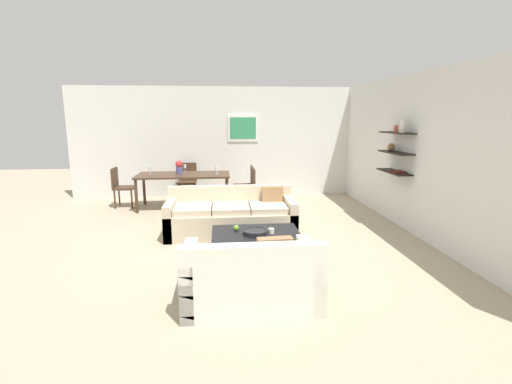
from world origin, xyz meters
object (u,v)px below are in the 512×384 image
at_px(sofa_beige, 231,217).
at_px(apple_on_coffee_table, 236,228).
at_px(loveseat_white, 251,277).
at_px(dining_table, 184,177).
at_px(dining_chair_head, 187,179).
at_px(wine_glass_head, 185,167).
at_px(dining_chair_right_far, 247,182).
at_px(dining_chair_left_far, 120,185).
at_px(candle_jar, 271,231).
at_px(decorative_bowl, 255,232).
at_px(centerpiece_vase, 179,167).
at_px(wine_glass_right_far, 217,168).
at_px(wine_glass_left_far, 150,169).
at_px(dining_chair_right_near, 248,186).
at_px(coffee_table, 256,246).
at_px(wine_glass_right_near, 217,169).

height_order(sofa_beige, apple_on_coffee_table, sofa_beige).
distance_m(loveseat_white, dining_table, 4.59).
bearing_deg(dining_table, dining_chair_head, 90.00).
distance_m(apple_on_coffee_table, wine_glass_head, 3.62).
distance_m(loveseat_white, dining_chair_right_far, 4.66).
distance_m(sofa_beige, dining_chair_left_far, 3.24).
bearing_deg(loveseat_white, dining_chair_right_far, 86.51).
relative_size(candle_jar, dining_chair_left_far, 0.10).
bearing_deg(decorative_bowl, centerpiece_vase, 112.53).
height_order(dining_table, dining_chair_left_far, dining_chair_left_far).
bearing_deg(dining_chair_right_far, wine_glass_right_far, -172.19).
distance_m(wine_glass_head, centerpiece_vase, 0.37).
distance_m(wine_glass_head, wine_glass_left_far, 0.78).
height_order(dining_chair_right_near, dining_chair_right_far, same).
height_order(decorative_bowl, apple_on_coffee_table, apple_on_coffee_table).
height_order(loveseat_white, apple_on_coffee_table, loveseat_white).
relative_size(loveseat_white, wine_glass_right_far, 8.76).
distance_m(coffee_table, dining_table, 3.48).
distance_m(coffee_table, wine_glass_right_far, 3.42).
distance_m(coffee_table, apple_on_coffee_table, 0.39).
bearing_deg(dining_chair_left_far, coffee_table, -51.52).
xyz_separation_m(dining_table, wine_glass_left_far, (-0.73, 0.11, 0.17)).
relative_size(sofa_beige, decorative_bowl, 6.43).
height_order(wine_glass_right_near, centerpiece_vase, centerpiece_vase).
distance_m(dining_table, dining_chair_right_near, 1.43).
bearing_deg(coffee_table, dining_chair_right_near, 87.83).
bearing_deg(dining_chair_right_near, candle_jar, -88.16).
xyz_separation_m(decorative_bowl, wine_glass_left_far, (-2.00, 3.35, 0.44)).
height_order(dining_chair_right_near, dining_chair_left_far, same).
bearing_deg(dining_chair_right_far, wine_glass_head, 172.16).
bearing_deg(coffee_table, dining_table, 112.07).
distance_m(dining_chair_head, wine_glass_left_far, 1.11).
bearing_deg(loveseat_white, centerpiece_vase, 105.13).
distance_m(dining_chair_right_far, wine_glass_right_near, 0.84).
bearing_deg(wine_glass_right_far, wine_glass_head, 158.43).
bearing_deg(dining_table, sofa_beige, -63.51).
bearing_deg(wine_glass_right_near, wine_glass_left_far, 171.07).
bearing_deg(wine_glass_head, wine_glass_right_far, -21.57).
xyz_separation_m(dining_chair_left_far, wine_glass_right_far, (2.13, -0.09, 0.36)).
height_order(dining_chair_left_far, dining_chair_right_far, same).
bearing_deg(wine_glass_head, dining_chair_right_near, -23.39).
height_order(wine_glass_left_far, centerpiece_vase, centerpiece_vase).
distance_m(apple_on_coffee_table, dining_table, 3.22).
height_order(sofa_beige, dining_chair_right_near, dining_chair_right_near).
distance_m(apple_on_coffee_table, centerpiece_vase, 3.31).
bearing_deg(dining_chair_head, candle_jar, -69.73).
relative_size(dining_chair_left_far, wine_glass_right_far, 5.33).
height_order(candle_jar, apple_on_coffee_table, apple_on_coffee_table).
distance_m(coffee_table, dining_chair_left_far, 4.35).
height_order(decorative_bowl, wine_glass_left_far, wine_glass_left_far).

